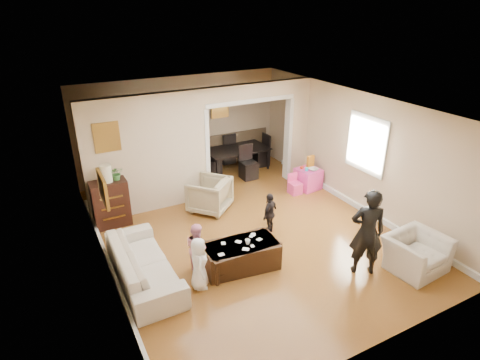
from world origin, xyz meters
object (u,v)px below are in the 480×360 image
sofa (144,263)px  armchair_back (209,195)px  dining_table (237,160)px  adult_person (367,232)px  coffee_cup (248,242)px  armchair_front (416,253)px  coffee_table (241,256)px  table_lamp (106,173)px  cyan_cup (307,169)px  child_kneel_a (199,264)px  child_toddler (270,213)px  child_kneel_b (197,247)px  dresser (111,204)px  play_table (308,179)px

sofa → armchair_back: (1.97, 1.72, 0.07)m
dining_table → adult_person: (-0.20, -5.07, 0.49)m
coffee_cup → armchair_front: bearing=-28.7°
sofa → coffee_table: size_ratio=1.69×
table_lamp → cyan_cup: table_lamp is taller
dining_table → adult_person: bearing=-93.1°
cyan_cup → adult_person: size_ratio=0.05×
coffee_cup → child_kneel_a: size_ratio=0.10×
coffee_table → child_toddler: (1.05, 0.75, 0.20)m
adult_person → armchair_front: bearing=-173.0°
armchair_front → child_kneel_b: size_ratio=1.07×
cyan_cup → child_kneel_a: 4.36m
dresser → cyan_cup: size_ratio=12.42×
child_toddler → child_kneel_b: bearing=-17.7°
armchair_front → armchair_back: bearing=117.7°
armchair_back → child_kneel_b: 2.18m
armchair_front → child_toddler: 2.74m
armchair_front → coffee_table: bearing=146.9°
child_kneel_a → table_lamp: bearing=35.0°
table_lamp → adult_person: bearing=-46.3°
child_kneel_a → coffee_table: bearing=-62.1°
child_kneel_a → child_kneel_b: child_kneel_a is taller
cyan_cup → adult_person: (-1.11, -3.14, 0.24)m
armchair_front → cyan_cup: 3.52m
sofa → dining_table: sofa is taller
armchair_front → child_kneel_a: child_kneel_a is taller
play_table → cyan_cup: 0.32m
armchair_front → cyan_cup: (0.24, 3.50, 0.24)m
adult_person → child_kneel_b: (-2.51, 1.39, -0.34)m
dresser → coffee_cup: size_ratio=10.88×
table_lamp → play_table: table_lamp is taller
coffee_cup → adult_person: 2.02m
dresser → table_lamp: (0.00, 0.00, 0.68)m
child_kneel_b → coffee_table: bearing=-125.3°
dining_table → child_kneel_b: 4.57m
armchair_front → child_kneel_b: bearing=147.9°
play_table → child_kneel_a: 4.47m
sofa → child_toddler: (2.65, 0.28, 0.13)m
coffee_cup → cyan_cup: bearing=36.7°
cyan_cup → play_table: bearing=26.6°
table_lamp → dining_table: 4.05m
dining_table → child_toddler: child_toddler is taller
dresser → coffee_table: dresser is taller
armchair_back → child_kneel_a: child_kneel_a is taller
play_table → coffee_table: bearing=-145.2°
cyan_cup → coffee_cup: bearing=-143.3°
coffee_cup → dining_table: bearing=64.7°
cyan_cup → child_toddler: size_ratio=0.09×
armchair_back → child_toddler: (0.68, -1.45, 0.06)m
cyan_cup → dining_table: size_ratio=0.05×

